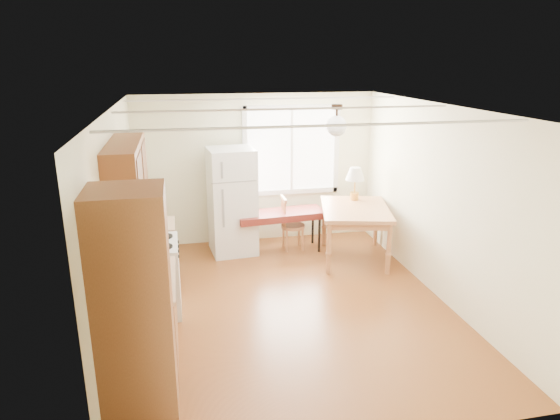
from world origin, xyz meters
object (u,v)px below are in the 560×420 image
object	(u,v)px
refrigerator	(232,201)
dining_table	(355,214)
chair	(288,220)
bench	(281,216)

from	to	relation	value
refrigerator	dining_table	size ratio (longest dim) A/B	1.11
refrigerator	dining_table	bearing A→B (deg)	-25.81
dining_table	chair	distance (m)	1.12
refrigerator	chair	bearing A→B (deg)	-11.63
dining_table	bench	bearing A→B (deg)	164.67
refrigerator	bench	world-z (taller)	refrigerator
bench	dining_table	world-z (taller)	dining_table
bench	dining_table	distance (m)	1.21
refrigerator	chair	xyz separation A→B (m)	(0.90, -0.10, -0.35)
dining_table	chair	world-z (taller)	chair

